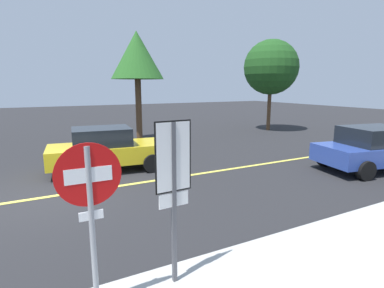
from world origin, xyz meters
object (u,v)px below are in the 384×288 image
Objects in this scene: car_yellow_far_lane at (107,149)px; tree_right_verge at (137,56)px; car_blue_near_curb at (378,148)px; stop_sign at (91,204)px; tree_centre_verge at (271,67)px; speed_limit_sign at (173,175)px.

tree_right_verge reaches higher than car_yellow_far_lane.
car_blue_near_curb is 11.77m from tree_right_verge.
stop_sign is at bearing -110.12° from tree_right_verge.
tree_centre_verge is 1.03× the size of tree_right_verge.
tree_right_verge is (4.50, 12.28, 2.91)m from stop_sign.
tree_centre_verge reaches higher than tree_right_verge.
car_yellow_far_lane is (1.64, 7.12, -0.82)m from stop_sign.
stop_sign is 0.50× the size of car_blue_near_curb.
tree_right_verge is at bearing 61.03° from car_yellow_far_lane.
car_blue_near_curb is 10.49m from tree_centre_verge.
tree_right_verge reaches higher than car_blue_near_curb.
speed_limit_sign is (1.12, 0.11, 0.17)m from stop_sign.
speed_limit_sign is at bearing 5.82° from stop_sign.
car_blue_near_curb is at bearing 14.82° from stop_sign.
stop_sign is at bearing -103.00° from car_yellow_far_lane.
tree_centre_verge reaches higher than stop_sign.
tree_right_verge is at bearing 178.87° from tree_centre_verge.
tree_centre_verge is at bearing 22.70° from car_yellow_far_lane.
speed_limit_sign is at bearing -105.51° from tree_right_verge.
tree_centre_verge is (12.42, 11.98, 2.41)m from speed_limit_sign.
car_yellow_far_lane is at bearing 85.76° from speed_limit_sign.
car_yellow_far_lane is at bearing -157.30° from tree_centre_verge.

